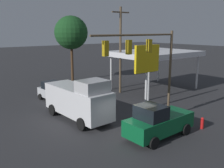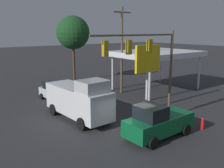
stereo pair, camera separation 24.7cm
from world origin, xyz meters
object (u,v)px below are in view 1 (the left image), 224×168
Objects in this scene: street_tree at (71,33)px; delivery_truck at (79,100)px; hatchback_crossing at (53,91)px; traffic_signal_assembly at (146,56)px; utility_pole at (120,49)px; fire_hydrant at (202,123)px; price_sign at (147,62)px; pickup_parked at (158,122)px.

delivery_truck is at bearing 62.53° from street_tree.
hatchback_crossing is 6.81m from delivery_truck.
utility_pole is at bearing -119.51° from traffic_signal_assembly.
fire_hydrant is (-5.35, 14.06, -0.51)m from hatchback_crossing.
utility_pole reaches higher than price_sign.
utility_pole reaches higher than pickup_parked.
delivery_truck is (3.45, -3.99, -3.66)m from traffic_signal_assembly.
street_tree is at bearing -102.55° from traffic_signal_assembly.
utility_pole is 13.31m from fire_hydrant.
fire_hydrant is (2.28, 12.24, -4.71)m from utility_pole.
traffic_signal_assembly is 19.09m from street_tree.
hatchback_crossing is at bearing 49.44° from street_tree.
utility_pole is 11.05× the size of fire_hydrant.
price_sign is at bearing 29.03° from hatchback_crossing.
street_tree is at bearing -84.72° from utility_pole.
street_tree is 22.88m from fire_hydrant.
utility_pole is at bearing 117.20° from delivery_truck.
price_sign is (2.23, 6.35, -0.72)m from utility_pole.
traffic_signal_assembly is 6.42m from delivery_truck.
hatchback_crossing is 4.45× the size of fire_hydrant.
price_sign is 6.97m from delivery_truck.
fire_hydrant is at bearing 79.44° from utility_pole.
traffic_signal_assembly is 3.89m from price_sign.
hatchback_crossing is (5.40, -8.17, -3.48)m from price_sign.
hatchback_crossing is 13.13m from pickup_parked.
price_sign is (-2.80, -2.54, -0.93)m from traffic_signal_assembly.
pickup_parked is (-1.59, 13.03, 0.16)m from hatchback_crossing.
traffic_signal_assembly is 1.14× the size of delivery_truck.
price_sign is at bearing -129.41° from pickup_parked.
utility_pole is 9.88m from street_tree.
utility_pole reaches higher than fire_hydrant.
traffic_signal_assembly is at bearing 9.22° from hatchback_crossing.
delivery_truck reaches higher than hatchback_crossing.
utility_pole reaches higher than street_tree.
traffic_signal_assembly is at bearing 42.16° from price_sign.
street_tree is at bearing -94.75° from price_sign.
traffic_signal_assembly reaches higher than delivery_truck.
pickup_parked is at bearing 2.51° from hatchback_crossing.
traffic_signal_assembly is 0.81× the size of utility_pole.
traffic_signal_assembly is at bearing -114.83° from pickup_parked.
traffic_signal_assembly is 6.55m from fire_hydrant.
street_tree reaches higher than hatchback_crossing.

